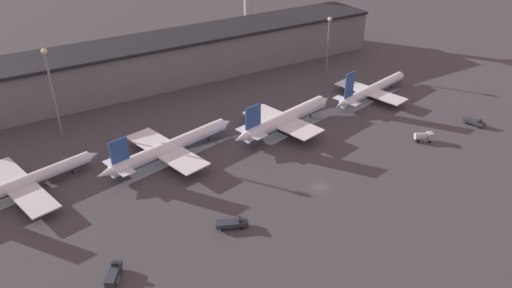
# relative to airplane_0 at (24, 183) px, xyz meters

# --- Properties ---
(ground) EXTENTS (600.00, 600.00, 0.00)m
(ground) POSITION_rel_airplane_0_xyz_m (67.27, -38.32, -3.01)
(ground) COLOR #423F44
(terminal_building) EXTENTS (175.55, 23.62, 17.25)m
(terminal_building) POSITION_rel_airplane_0_xyz_m (67.27, 52.53, 5.66)
(terminal_building) COLOR slate
(terminal_building) RESTS_ON ground
(airplane_0) EXTENTS (41.79, 33.40, 12.47)m
(airplane_0) POSITION_rel_airplane_0_xyz_m (0.00, 0.00, 0.00)
(airplane_0) COLOR silver
(airplane_0) RESTS_ON ground
(airplane_1) EXTENTS (46.48, 31.21, 12.20)m
(airplane_1) POSITION_rel_airplane_0_xyz_m (39.38, -3.37, 0.41)
(airplane_1) COLOR white
(airplane_1) RESTS_ON ground
(airplane_2) EXTENTS (43.74, 28.25, 13.25)m
(airplane_2) POSITION_rel_airplane_0_xyz_m (77.61, -6.61, 0.89)
(airplane_2) COLOR white
(airplane_2) RESTS_ON ground
(airplane_3) EXTENTS (43.11, 28.03, 13.78)m
(airplane_3) POSITION_rel_airplane_0_xyz_m (119.27, -2.19, 0.06)
(airplane_3) COLOR white
(airplane_3) RESTS_ON ground
(service_vehicle_0) EXTENTS (5.86, 4.65, 2.96)m
(service_vehicle_0) POSITION_rel_airplane_0_xyz_m (109.75, -35.29, -1.30)
(service_vehicle_0) COLOR #9EA3A8
(service_vehicle_0) RESTS_ON ground
(service_vehicle_1) EXTENTS (7.86, 5.22, 2.57)m
(service_vehicle_1) POSITION_rel_airplane_0_xyz_m (38.87, -40.91, -1.80)
(service_vehicle_1) COLOR #282D38
(service_vehicle_1) RESTS_ON ground
(service_vehicle_2) EXTENTS (5.35, 6.75, 2.96)m
(service_vehicle_2) POSITION_rel_airplane_0_xyz_m (9.87, -42.61, -1.61)
(service_vehicle_2) COLOR #282D38
(service_vehicle_2) RESTS_ON ground
(service_vehicle_3) EXTENTS (3.69, 6.97, 2.41)m
(service_vehicle_3) POSITION_rel_airplane_0_xyz_m (132.54, -36.53, -1.88)
(service_vehicle_3) COLOR #282D38
(service_vehicle_3) RESTS_ON ground
(lamp_post_0) EXTENTS (1.80, 1.80, 28.23)m
(lamp_post_0) POSITION_rel_airplane_0_xyz_m (15.66, 28.48, 14.65)
(lamp_post_0) COLOR slate
(lamp_post_0) RESTS_ON ground
(lamp_post_1) EXTENTS (1.80, 1.80, 22.25)m
(lamp_post_1) POSITION_rel_airplane_0_xyz_m (122.73, 28.48, 11.36)
(lamp_post_1) COLOR slate
(lamp_post_1) RESTS_ON ground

